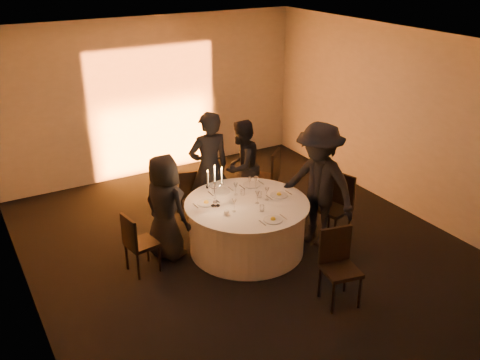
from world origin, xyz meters
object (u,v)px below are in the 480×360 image
chair_front (338,262)px  candelabra (215,192)px  guest_right (318,185)px  coffee_cup (226,213)px  chair_left (137,241)px  banquet_table (247,226)px  chair_back_left (189,191)px  guest_back_right (241,166)px  guest_left (165,207)px  chair_right (337,202)px  guest_back_left (209,168)px  chair_back_right (269,174)px

chair_front → candelabra: bearing=127.2°
guest_right → coffee_cup: size_ratio=17.25×
chair_left → guest_right: (2.61, -0.56, 0.45)m
banquet_table → chair_front: chair_front is taller
chair_back_left → guest_back_right: bearing=-179.5°
guest_right → guest_left: bearing=-128.7°
chair_right → chair_front: chair_right is taller
chair_front → guest_back_left: guest_back_left is taller
chair_back_left → guest_back_left: (0.24, -0.26, 0.45)m
guest_back_left → chair_front: bearing=101.7°
coffee_cup → chair_back_right: bearing=40.1°
chair_back_left → guest_right: size_ratio=0.45×
banquet_table → guest_right: bearing=-18.5°
chair_left → chair_back_left: bearing=-58.1°
chair_left → guest_back_right: (2.20, 0.96, 0.30)m
guest_back_left → chair_left: bearing=31.9°
guest_back_left → candelabra: bearing=70.6°
guest_back_right → guest_right: guest_right is taller
chair_back_right → chair_front: size_ratio=1.02×
guest_left → guest_back_right: size_ratio=0.99×
chair_back_left → guest_left: 1.24m
chair_right → chair_front: bearing=-53.9°
chair_right → guest_left: 2.60m
banquet_table → chair_front: size_ratio=1.84×
guest_left → coffee_cup: (0.65, -0.61, 0.02)m
chair_front → guest_right: bearing=74.9°
guest_back_left → guest_back_right: (0.65, 0.10, -0.14)m
banquet_table → chair_front: (0.37, -1.61, 0.17)m
guest_left → chair_left: bearing=90.3°
banquet_table → chair_back_right: 1.57m
chair_left → guest_right: size_ratio=0.47×
guest_back_left → candelabra: size_ratio=2.87×
guest_left → candelabra: (0.63, -0.32, 0.22)m
chair_back_right → guest_left: bearing=-24.3°
chair_left → candelabra: 1.26m
banquet_table → guest_back_right: 1.38m
coffee_cup → chair_left: bearing=161.0°
chair_back_left → guest_back_right: (0.89, -0.17, 0.31)m
guest_back_left → coffee_cup: size_ratio=16.84×
guest_right → chair_back_right: bearing=158.2°
guest_right → candelabra: size_ratio=2.94×
guest_back_left → coffee_cup: bearing=76.1°
chair_back_right → coffee_cup: chair_back_right is taller
chair_right → guest_back_right: size_ratio=0.64×
guest_back_left → candelabra: (-0.40, -0.97, 0.07)m
guest_left → chair_back_right: bearing=-94.7°
guest_back_right → chair_right: bearing=91.0°
chair_left → chair_back_right: size_ratio=0.88×
banquet_table → guest_back_left: (-0.05, 1.08, 0.54)m
banquet_table → guest_back_right: bearing=63.2°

